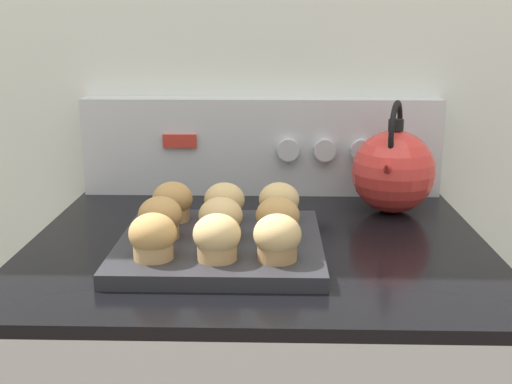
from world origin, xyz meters
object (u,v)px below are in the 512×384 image
at_px(muffin_r2_c0, 173,202).
at_px(muffin_r2_c2, 279,203).
at_px(muffin_r0_c2, 277,238).
at_px(muffin_r2_c1, 224,203).
at_px(muffin_r0_c0, 153,237).
at_px(muffin_r1_c0, 160,219).
at_px(tea_kettle, 393,170).
at_px(muffin_r1_c1, 221,219).
at_px(muffin_pan, 221,245).
at_px(muffin_r0_c1, 217,238).
at_px(muffin_r1_c2, 278,219).

relative_size(muffin_r2_c0, muffin_r2_c2, 1.00).
relative_size(muffin_r0_c2, muffin_r2_c1, 1.00).
height_order(muffin_r0_c0, muffin_r1_c0, same).
bearing_deg(tea_kettle, muffin_r0_c2, -124.38).
distance_m(muffin_r0_c2, muffin_r2_c2, 0.18).
relative_size(muffin_r1_c0, muffin_r1_c1, 1.00).
bearing_deg(muffin_r2_c1, muffin_r1_c0, -135.78).
relative_size(muffin_r0_c0, muffin_r1_c1, 1.00).
height_order(muffin_pan, muffin_r1_c1, muffin_r1_c1).
bearing_deg(tea_kettle, muffin_r0_c0, -141.03).
distance_m(muffin_pan, muffin_r2_c2, 0.13).
relative_size(muffin_r2_c1, muffin_r2_c2, 1.00).
xyz_separation_m(muffin_pan, muffin_r2_c2, (0.09, 0.09, 0.04)).
xyz_separation_m(muffin_pan, muffin_r0_c1, (0.00, -0.09, 0.04)).
bearing_deg(muffin_pan, muffin_r2_c0, 133.29).
bearing_deg(muffin_r0_c1, muffin_r0_c2, 0.65).
height_order(muffin_r1_c1, tea_kettle, tea_kettle).
relative_size(muffin_r1_c1, tea_kettle, 0.32).
bearing_deg(muffin_r2_c2, muffin_r1_c0, -152.98).
bearing_deg(muffin_pan, muffin_r0_c1, -88.14).
relative_size(muffin_r0_c1, muffin_r0_c2, 1.00).
xyz_separation_m(muffin_r0_c2, muffin_r1_c0, (-0.18, 0.09, 0.00)).
relative_size(muffin_r0_c1, muffin_r2_c2, 1.00).
xyz_separation_m(muffin_r0_c1, muffin_r1_c0, (-0.09, 0.09, 0.00)).
distance_m(muffin_r1_c2, muffin_r2_c2, 0.09).
height_order(muffin_r0_c1, muffin_r0_c2, same).
xyz_separation_m(muffin_r0_c0, muffin_r1_c2, (0.17, 0.09, 0.00)).
height_order(muffin_r0_c2, muffin_r2_c2, same).
distance_m(muffin_r1_c0, muffin_r1_c2, 0.18).
height_order(muffin_r0_c0, tea_kettle, tea_kettle).
bearing_deg(muffin_r0_c0, muffin_r2_c0, 90.03).
xyz_separation_m(muffin_r2_c1, muffin_r2_c2, (0.09, 0.00, 0.00)).
distance_m(muffin_r0_c0, tea_kettle, 0.49).
xyz_separation_m(muffin_r0_c1, muffin_r2_c2, (0.09, 0.18, 0.00)).
bearing_deg(muffin_r0_c1, muffin_r1_c1, 91.24).
relative_size(muffin_r2_c2, tea_kettle, 0.32).
bearing_deg(muffin_r0_c1, tea_kettle, 46.54).
height_order(muffin_r0_c1, tea_kettle, tea_kettle).
relative_size(muffin_r0_c0, muffin_r2_c2, 1.00).
relative_size(muffin_r1_c0, tea_kettle, 0.32).
bearing_deg(muffin_pan, tea_kettle, 36.85).
height_order(muffin_r1_c2, muffin_r2_c2, same).
xyz_separation_m(muffin_pan, muffin_r2_c0, (-0.09, 0.09, 0.04)).
relative_size(muffin_r0_c2, muffin_r2_c2, 1.00).
xyz_separation_m(muffin_r0_c2, muffin_r2_c1, (-0.09, 0.17, 0.00)).
bearing_deg(muffin_r0_c1, muffin_pan, 91.86).
bearing_deg(muffin_r2_c2, muffin_r1_c2, -91.75).
relative_size(muffin_r1_c2, muffin_r2_c1, 1.00).
relative_size(muffin_r0_c1, muffin_r2_c1, 1.00).
height_order(muffin_r0_c2, muffin_r2_c0, same).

